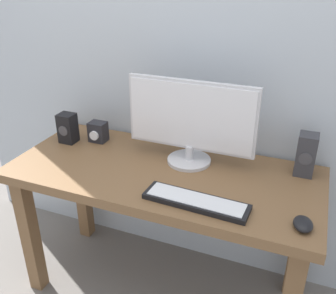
{
  "coord_description": "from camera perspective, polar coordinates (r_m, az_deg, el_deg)",
  "views": [
    {
      "loc": [
        0.57,
        -1.35,
        1.56
      ],
      "look_at": [
        0.02,
        0.0,
        0.83
      ],
      "focal_mm": 40.46,
      "sensor_mm": 36.0,
      "label": 1
    }
  ],
  "objects": [
    {
      "name": "ground_plane",
      "position": [
        2.14,
        -0.66,
        -20.31
      ],
      "size": [
        6.0,
        6.0,
        0.0
      ],
      "primitive_type": "plane",
      "color": "slate"
    },
    {
      "name": "desk",
      "position": [
        1.75,
        -0.76,
        -6.65
      ],
      "size": [
        1.38,
        0.61,
        0.71
      ],
      "color": "brown",
      "rests_on": "ground_plane"
    },
    {
      "name": "monitor",
      "position": [
        1.68,
        3.44,
        3.94
      ],
      "size": [
        0.59,
        0.2,
        0.39
      ],
      "color": "silver",
      "rests_on": "desk"
    },
    {
      "name": "keyboard_primary",
      "position": [
        1.47,
        4.23,
        -8.17
      ],
      "size": [
        0.42,
        0.13,
        0.02
      ],
      "color": "black",
      "rests_on": "desk"
    },
    {
      "name": "mouse",
      "position": [
        1.42,
        19.67,
        -10.86
      ],
      "size": [
        0.08,
        0.1,
        0.03
      ],
      "primitive_type": "ellipsoid",
      "rotation": [
        0.0,
        0.0,
        0.17
      ],
      "color": "black",
      "rests_on": "desk"
    },
    {
      "name": "speaker_right",
      "position": [
        1.72,
        20.08,
        -1.08
      ],
      "size": [
        0.08,
        0.09,
        0.19
      ],
      "color": "#333338",
      "rests_on": "desk"
    },
    {
      "name": "speaker_left",
      "position": [
        1.98,
        -14.88,
        2.77
      ],
      "size": [
        0.08,
        0.08,
        0.15
      ],
      "color": "black",
      "rests_on": "desk"
    },
    {
      "name": "audio_controller",
      "position": [
        1.97,
        -10.51,
        2.26
      ],
      "size": [
        0.09,
        0.08,
        0.1
      ],
      "color": "#232328",
      "rests_on": "desk"
    }
  ]
}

